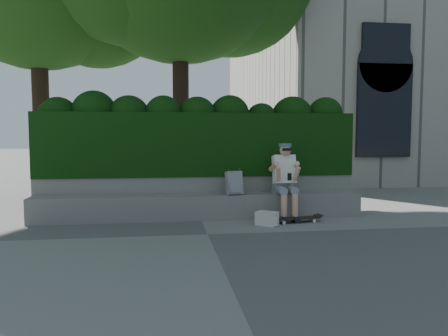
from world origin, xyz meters
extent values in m
plane|color=slate|center=(0.00, 0.00, 0.00)|extent=(80.00, 80.00, 0.00)
cube|color=gray|center=(0.00, 1.25, 0.23)|extent=(6.00, 0.45, 0.45)
cube|color=gray|center=(0.00, 1.73, 0.38)|extent=(6.00, 0.50, 0.75)
cube|color=black|center=(0.00, 1.95, 1.35)|extent=(6.00, 1.00, 1.20)
cylinder|color=black|center=(-0.22, 4.10, 1.84)|extent=(0.39, 0.39, 3.69)
cylinder|color=black|center=(-3.63, 4.72, 1.67)|extent=(0.40, 0.40, 3.34)
cube|color=gray|center=(1.54, 1.20, 0.56)|extent=(0.36, 0.26, 0.22)
cube|color=silver|center=(1.54, 1.13, 0.90)|extent=(0.40, 0.32, 0.55)
sphere|color=tan|center=(1.54, 1.06, 1.26)|extent=(0.21, 0.21, 0.21)
cylinder|color=#416678|center=(1.54, 1.08, 1.35)|extent=(0.23, 0.23, 0.06)
cube|color=black|center=(1.54, 0.78, 0.80)|extent=(0.07, 0.02, 0.13)
cylinder|color=tan|center=(1.44, 0.76, 0.24)|extent=(0.11, 0.11, 0.47)
cylinder|color=tan|center=(1.64, 0.76, 0.24)|extent=(0.11, 0.11, 0.47)
cube|color=black|center=(1.44, 0.70, 0.05)|extent=(0.10, 0.26, 0.10)
cube|color=black|center=(1.64, 0.70, 0.05)|extent=(0.10, 0.26, 0.10)
cube|color=black|center=(1.65, 0.68, 0.08)|extent=(0.83, 0.29, 0.02)
cylinder|color=silver|center=(1.38, 0.57, 0.03)|extent=(0.06, 0.04, 0.06)
cylinder|color=silver|center=(1.36, 0.74, 0.03)|extent=(0.06, 0.04, 0.06)
cylinder|color=silver|center=(1.95, 0.63, 0.03)|extent=(0.06, 0.04, 0.06)
cylinder|color=silver|center=(1.93, 0.80, 0.03)|extent=(0.06, 0.04, 0.06)
cube|color=#A2A2A6|center=(0.61, 1.15, 0.66)|extent=(0.31, 0.20, 0.42)
cube|color=beige|center=(1.08, 0.55, 0.11)|extent=(0.43, 0.41, 0.23)
camera|label=1|loc=(-0.68, -6.63, 1.56)|focal=35.00mm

